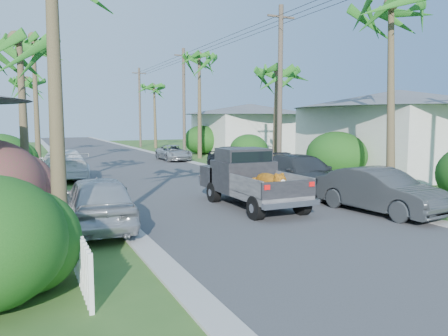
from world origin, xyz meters
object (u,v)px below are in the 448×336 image
house_right_far (250,130)px  palm_r_d (154,86)px  parked_car_rf (237,160)px  parked_car_rm (302,175)px  palm_l_d (24,80)px  palm_l_b (19,40)px  utility_pole_c (184,102)px  palm_r_c (199,56)px  palm_r_a (395,6)px  house_right_near (397,135)px  parked_car_rn (380,191)px  utility_pole_b (280,91)px  parked_car_rd (174,153)px  parked_car_ln (98,202)px  utility_pole_d (140,107)px  palm_l_c (33,38)px  palm_r_b (276,70)px  pickup_truck (247,178)px  parked_car_lf (63,164)px

house_right_far → palm_r_d: bearing=123.0°
parked_car_rf → palm_r_d: palm_r_d is taller
parked_car_rm → palm_l_d: (-10.23, 25.77, 5.65)m
palm_l_b → utility_pole_c: utility_pole_c is taller
parked_car_rf → palm_l_d: 22.45m
palm_r_d → palm_r_c: bearing=-91.2°
palm_r_a → palm_r_d: (0.20, 34.00, -0.69)m
parked_car_rm → house_right_near: size_ratio=0.60×
house_right_near → parked_car_rn: bearing=-138.5°
palm_r_a → utility_pole_b: 7.58m
parked_car_rf → house_right_near: size_ratio=0.55×
palm_l_b → house_right_far: (19.80, 18.00, -4.03)m
parked_car_rd → parked_car_ln: (-8.60, -19.15, 0.19)m
palm_l_d → palm_r_c: bearing=-32.2°
parked_car_ln → utility_pole_c: 25.02m
parked_car_rn → utility_pole_c: (1.85, 24.17, 3.86)m
utility_pole_c → utility_pole_d: 15.00m
parked_car_rd → palm_l_b: palm_l_b is taller
palm_l_c → palm_r_b: (12.60, -7.00, -1.96)m
palm_r_c → utility_pole_d: size_ratio=1.04×
parked_car_rm → palm_r_a: bearing=-39.3°
parked_car_rd → palm_r_b: size_ratio=0.58×
palm_r_d → parked_car_rf: bearing=-95.6°
parked_car_rm → pickup_truck: bearing=-156.2°
palm_r_b → utility_pole_c: 13.11m
palm_r_a → utility_pole_c: utility_pole_c is taller
parked_car_ln → palm_l_b: (-1.80, 6.34, 5.38)m
palm_l_d → utility_pole_c: size_ratio=0.86×
parked_car_rf → palm_l_b: size_ratio=0.66×
parked_car_lf → utility_pole_c: 15.65m
parked_car_rf → utility_pole_b: (1.53, -2.00, 3.76)m
parked_car_rd → parked_car_ln: parked_car_ln is taller
parked_car_ln → palm_r_d: size_ratio=0.56×
palm_r_a → utility_pole_c: 22.19m
palm_r_b → palm_l_d: bearing=124.6°
parked_car_lf → palm_l_d: size_ratio=0.70×
palm_l_b → house_right_far: palm_l_b is taller
parked_car_rm → house_right_far: (9.27, 21.77, 1.33)m
parked_car_lf → palm_r_b: size_ratio=0.74×
palm_l_b → palm_r_b: (13.40, 3.00, -0.20)m
parked_car_rf → palm_l_b: bearing=-165.0°
palm_l_c → parked_car_lf: bearing=-78.4°
parked_car_lf → utility_pole_b: size_ratio=0.60×
parked_car_rm → utility_pole_b: 6.39m
parked_car_rm → parked_car_rf: (0.34, 6.77, 0.05)m
parked_car_ln → house_right_far: 30.30m
parked_car_ln → house_right_far: house_right_far is taller
utility_pole_b → pickup_truck: bearing=-130.3°
parked_car_rm → parked_car_lf: bearing=136.0°
parked_car_rn → utility_pole_b: utility_pole_b is taller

